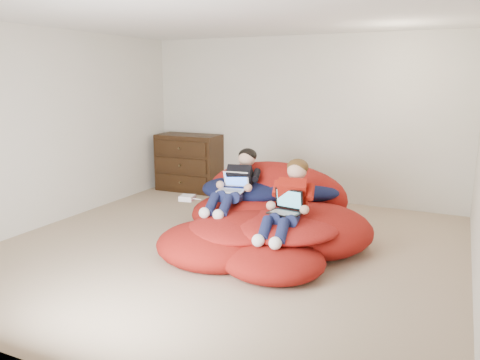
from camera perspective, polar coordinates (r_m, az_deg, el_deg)
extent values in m
cube|color=tan|center=(5.38, -1.65, -9.53)|extent=(5.10, 5.10, 0.25)
cube|color=beige|center=(7.34, 7.25, 7.37)|extent=(5.10, 0.02, 2.50)
cube|color=beige|center=(3.05, -23.70, -0.69)|extent=(5.10, 0.02, 2.50)
cube|color=beige|center=(6.55, -21.82, 5.98)|extent=(0.02, 5.10, 2.50)
cube|color=silver|center=(5.03, -1.85, 19.56)|extent=(5.10, 5.10, 0.02)
cube|color=black|center=(7.96, -6.21, 2.14)|extent=(1.07, 0.55, 0.95)
cube|color=black|center=(7.78, -7.21, -0.25)|extent=(0.95, 0.05, 0.23)
cylinder|color=#4C3F26|center=(7.77, -7.28, -0.28)|extent=(0.03, 0.06, 0.03)
cube|color=black|center=(7.73, -7.26, 1.81)|extent=(0.95, 0.05, 0.23)
cylinder|color=#4C3F26|center=(7.71, -7.34, 1.78)|extent=(0.03, 0.06, 0.03)
cube|color=black|center=(7.68, -7.32, 3.89)|extent=(0.95, 0.05, 0.23)
cylinder|color=#4C3F26|center=(7.66, -7.40, 3.87)|extent=(0.03, 0.06, 0.03)
ellipsoid|color=#9E1711|center=(5.81, 0.81, -4.22)|extent=(1.40, 1.25, 0.50)
ellipsoid|color=#9E1711|center=(5.40, 7.99, -5.88)|extent=(1.52, 1.48, 0.55)
ellipsoid|color=#9E1711|center=(5.15, 2.16, -6.91)|extent=(1.54, 1.23, 0.49)
ellipsoid|color=#9E1711|center=(5.04, -2.92, -7.86)|extent=(1.31, 1.20, 0.44)
ellipsoid|color=#9E1711|center=(4.66, 3.96, -9.72)|extent=(1.05, 0.96, 0.35)
ellipsoid|color=#9E1711|center=(6.10, 4.32, -1.70)|extent=(1.90, 0.84, 0.84)
ellipsoid|color=#10163B|center=(5.98, 0.68, -1.16)|extent=(1.16, 0.95, 0.29)
ellipsoid|color=#10163B|center=(5.84, 7.17, -1.19)|extent=(1.02, 0.71, 0.24)
ellipsoid|color=#A71C17|center=(5.01, 5.58, -5.61)|extent=(1.15, 1.15, 0.21)
ellipsoid|color=#A71C17|center=(5.01, -0.76, -6.03)|extent=(1.05, 0.95, 0.19)
ellipsoid|color=silver|center=(6.26, 2.35, 0.75)|extent=(0.39, 0.25, 0.25)
cube|color=black|center=(5.77, 0.20, -0.01)|extent=(0.37, 0.46, 0.43)
sphere|color=tan|center=(5.86, 0.83, 2.64)|extent=(0.21, 0.21, 0.21)
ellipsoid|color=black|center=(5.88, 0.94, 3.03)|extent=(0.24, 0.22, 0.18)
cylinder|color=#141A40|center=(5.57, -1.97, -1.91)|extent=(0.20, 0.36, 0.19)
cylinder|color=#141A40|center=(5.32, -3.46, -2.95)|extent=(0.17, 0.34, 0.22)
sphere|color=white|center=(5.19, -4.37, -4.02)|extent=(0.12, 0.12, 0.12)
cylinder|color=#141A40|center=(5.49, -0.36, -2.10)|extent=(0.20, 0.36, 0.19)
cylinder|color=#141A40|center=(5.24, -1.79, -3.17)|extent=(0.17, 0.34, 0.22)
sphere|color=white|center=(5.11, -2.68, -4.27)|extent=(0.12, 0.12, 0.12)
cube|color=#A5190E|center=(5.07, 6.47, -2.17)|extent=(0.36, 0.40, 0.46)
sphere|color=tan|center=(5.11, 6.95, 1.15)|extent=(0.21, 0.21, 0.21)
ellipsoid|color=#492F13|center=(5.13, 7.06, 1.60)|extent=(0.24, 0.22, 0.18)
cylinder|color=#141A40|center=(4.90, 4.43, -4.68)|extent=(0.20, 0.36, 0.19)
cylinder|color=#141A40|center=(4.64, 3.08, -6.04)|extent=(0.17, 0.35, 0.22)
sphere|color=white|center=(4.51, 2.23, -7.38)|extent=(0.12, 0.12, 0.12)
cylinder|color=#141A40|center=(4.84, 6.36, -4.92)|extent=(0.20, 0.36, 0.19)
cylinder|color=#141A40|center=(4.58, 5.11, -6.32)|extent=(0.17, 0.35, 0.22)
sphere|color=white|center=(4.44, 4.31, -7.69)|extent=(0.12, 0.12, 0.12)
cube|color=silver|center=(5.52, -1.11, -1.32)|extent=(0.34, 0.26, 0.01)
cube|color=gray|center=(5.51, -1.16, -1.25)|extent=(0.28, 0.16, 0.00)
cube|color=silver|center=(5.63, -0.46, 0.07)|extent=(0.32, 0.14, 0.20)
cube|color=#4575EC|center=(5.62, -0.49, 0.08)|extent=(0.28, 0.11, 0.16)
cube|color=black|center=(4.86, 5.46, -4.02)|extent=(0.35, 0.27, 0.01)
cube|color=gray|center=(4.85, 5.42, -3.95)|extent=(0.29, 0.16, 0.00)
cube|color=black|center=(4.95, 5.99, -2.32)|extent=(0.32, 0.09, 0.22)
cube|color=#4FA0B8|center=(4.94, 5.96, -2.33)|extent=(0.28, 0.07, 0.18)
cube|color=silver|center=(5.84, -6.45, -2.18)|extent=(0.20, 0.20, 0.06)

